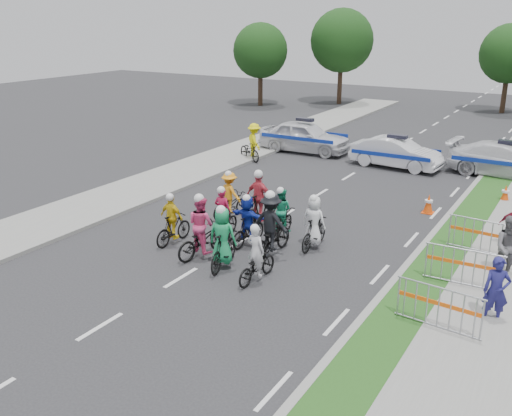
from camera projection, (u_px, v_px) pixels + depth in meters
The scene contains 31 objects.
ground at pixel (181, 278), 15.57m from camera, with size 90.00×90.00×0.00m, color #28282B.
curb_right at pixel (418, 252), 17.12m from camera, with size 0.20×60.00×0.12m, color gray.
grass_strip at pixel (442, 257), 16.78m from camera, with size 1.20×60.00×0.11m, color #254D19.
sidewalk_right at pixel (508, 270), 15.90m from camera, with size 2.40×60.00×0.13m, color gray.
sidewalk_left at pixel (130, 193), 22.77m from camera, with size 3.00×60.00×0.13m, color gray.
rider_0 at pixel (256, 262), 15.23m from camera, with size 0.68×1.66×1.65m.
rider_1 at pixel (223, 244), 15.97m from camera, with size 0.88×1.86×1.89m.
rider_2 at pixel (202, 233), 16.74m from camera, with size 1.03×2.02×1.97m.
rider_3 at pixel (173, 224), 17.70m from camera, with size 0.85×1.61×1.67m.
rider_4 at pixel (271, 230), 16.81m from camera, with size 1.15×2.02×2.03m.
rider_5 at pixel (248, 224), 17.54m from camera, with size 1.37×1.63×1.68m.
rider_6 at pixel (223, 221), 18.18m from camera, with size 0.76×1.77×1.75m.
rider_7 at pixel (314, 227), 17.34m from camera, with size 0.73×1.66×1.75m.
rider_8 at pixel (281, 218), 18.33m from camera, with size 0.75×1.69×1.67m.
rider_9 at pixel (260, 204), 19.21m from camera, with size 1.02×1.92×1.98m.
rider_10 at pixel (230, 199), 20.02m from camera, with size 1.04×1.77×1.72m.
police_car_0 at pixel (305, 137), 29.59m from camera, with size 1.91×4.74×1.62m, color silver.
police_car_1 at pixel (396, 153), 26.61m from camera, with size 1.47×4.22×1.39m, color silver.
police_car_2 at pixel (507, 160), 25.08m from camera, with size 2.05×5.05×1.46m, color silver.
spectator_0 at pixel (496, 291), 13.06m from camera, with size 0.60×0.39×1.64m, color navy.
spectator_1 at pixel (510, 248), 15.31m from camera, with size 0.86×0.67×1.76m, color #5F5E63.
marshal_hiviz at pixel (254, 141), 28.04m from camera, with size 1.16×0.67×1.79m, color yellow.
barrier_0 at pixel (438, 310), 12.74m from camera, with size 2.00×0.50×1.12m, color #A5A8AD, non-canonical shape.
barrier_1 at pixel (463, 269), 14.79m from camera, with size 2.00×0.50×1.12m, color #A5A8AD, non-canonical shape.
barrier_2 at pixel (482, 238), 16.84m from camera, with size 2.00×0.50×1.12m, color #A5A8AD, non-canonical shape.
cone_0 at pixel (429, 204), 20.56m from camera, with size 0.40×0.40×0.70m.
cone_1 at pixel (505, 194), 21.69m from camera, with size 0.40×0.40×0.70m.
parked_bike at pixel (250, 151), 28.03m from camera, with size 0.63×1.81×0.95m, color black.
tree_0 at pixel (260, 51), 43.77m from camera, with size 4.20×4.20×6.30m.
tree_3 at pixel (342, 41), 44.36m from camera, with size 4.90×4.90×7.35m.
tree_4 at pixel (510, 54), 40.36m from camera, with size 4.20×4.20×6.30m.
Camera 1 is at (9.03, -11.05, 6.82)m, focal length 40.00 mm.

